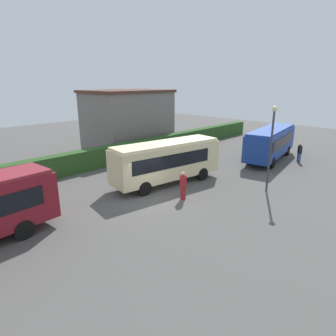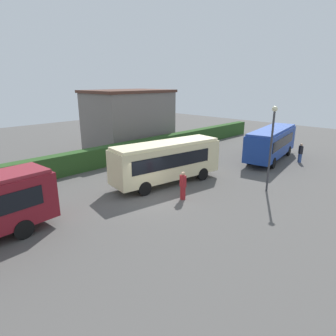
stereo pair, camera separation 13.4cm
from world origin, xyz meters
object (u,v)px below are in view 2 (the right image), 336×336
at_px(bus_blue, 271,142).
at_px(person_right, 183,185).
at_px(lamppost, 272,140).
at_px(bus_cream, 167,160).
at_px(person_far, 300,152).

xyz_separation_m(bus_blue, person_right, (-13.66, -0.46, -0.77)).
height_order(person_right, lamppost, lamppost).
height_order(bus_cream, person_far, bus_cream).
bearing_deg(bus_blue, lamppost, -165.13).
relative_size(bus_blue, person_right, 4.95).
height_order(bus_cream, person_right, bus_cream).
distance_m(bus_blue, person_right, 13.69).
distance_m(bus_cream, person_right, 3.47).
distance_m(person_right, person_far, 14.92).
bearing_deg(lamppost, person_right, 148.13).
distance_m(bus_cream, bus_blue, 12.37).
xyz_separation_m(person_far, lamppost, (-9.50, -1.28, 2.72)).
height_order(bus_blue, person_right, bus_blue).
bearing_deg(person_far, person_right, 42.62).
bearing_deg(person_far, lamppost, 58.04).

